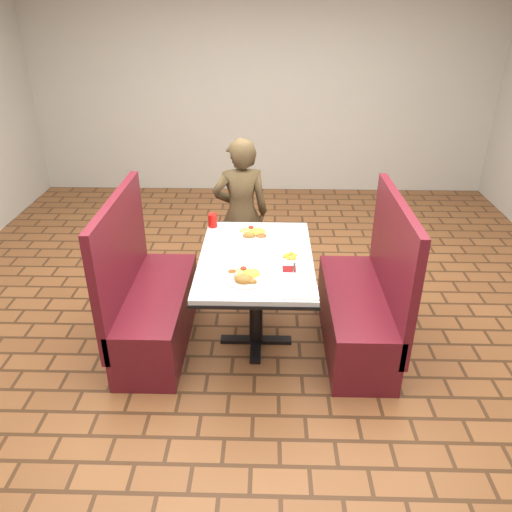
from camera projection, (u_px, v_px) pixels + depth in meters
name	position (u px, v px, depth m)	size (l,w,h in m)	color
room	(256.00, 85.00, 3.01)	(7.00, 7.04, 2.82)	brown
dining_table	(256.00, 268.00, 3.59)	(0.81, 1.21, 0.75)	#AFB1B4
booth_bench_left	(150.00, 304.00, 3.75)	(0.47, 1.20, 1.17)	maroon
booth_bench_right	(363.00, 307.00, 3.72)	(0.47, 1.20, 1.17)	maroon
diner_person	(241.00, 214.00, 4.41)	(0.50, 0.33, 1.36)	brown
near_dinner_plate	(245.00, 275.00, 3.24)	(0.29, 0.29, 0.09)	white
far_dinner_plate	(254.00, 232.00, 3.84)	(0.29, 0.29, 0.07)	white
plantain_plate	(290.00, 257.00, 3.51)	(0.17, 0.17, 0.03)	white
maroon_napkin	(289.00, 269.00, 3.37)	(0.09, 0.09, 0.00)	#5C0D0E
spoon_utensil	(294.00, 267.00, 3.39)	(0.01, 0.14, 0.00)	silver
red_tumbler	(213.00, 220.00, 3.97)	(0.07, 0.07, 0.11)	red
paper_napkin	(300.00, 292.00, 3.09)	(0.22, 0.17, 0.01)	white
knife_utensil	(245.00, 277.00, 3.25)	(0.01, 0.18, 0.00)	#BBBCC0
fork_utensil	(240.00, 278.00, 3.24)	(0.01, 0.16, 0.00)	silver
lettuce_shreds	(262.00, 252.00, 3.59)	(0.28, 0.32, 0.00)	#8CC54E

